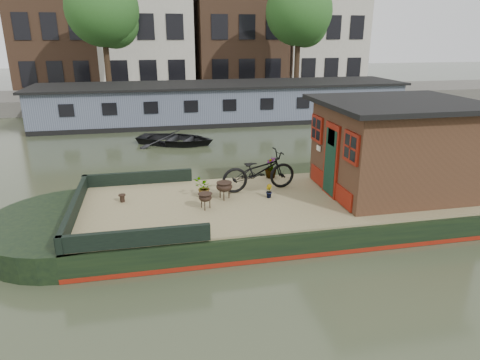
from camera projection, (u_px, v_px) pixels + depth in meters
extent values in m
plane|color=#2C3521|center=(312.00, 219.00, 11.39)|extent=(120.00, 120.00, 0.00)
cube|color=black|center=(313.00, 208.00, 11.30)|extent=(12.00, 4.00, 0.60)
cylinder|color=black|center=(74.00, 228.00, 10.13)|extent=(4.00, 4.00, 0.60)
cube|color=maroon|center=(312.00, 217.00, 11.38)|extent=(12.02, 4.02, 0.10)
cube|color=#867C53|center=(314.00, 197.00, 11.19)|extent=(11.80, 3.80, 0.05)
cube|color=black|center=(75.00, 208.00, 9.98)|extent=(0.12, 4.00, 0.35)
cube|color=black|center=(138.00, 178.00, 12.03)|extent=(3.00, 0.12, 0.35)
cube|color=black|center=(135.00, 238.00, 8.48)|extent=(3.00, 0.12, 0.35)
cube|color=#301E13|center=(395.00, 149.00, 11.24)|extent=(3.50, 3.00, 2.30)
cube|color=black|center=(400.00, 103.00, 10.85)|extent=(4.00, 3.50, 0.12)
cube|color=maroon|center=(331.00, 160.00, 10.96)|extent=(0.06, 0.80, 1.90)
cube|color=black|center=(330.00, 162.00, 10.97)|extent=(0.04, 0.64, 1.70)
cube|color=maroon|center=(351.00, 147.00, 9.79)|extent=(0.06, 0.72, 0.72)
cube|color=maroon|center=(317.00, 129.00, 11.74)|extent=(0.06, 0.72, 0.72)
imported|color=black|center=(259.00, 171.00, 11.45)|extent=(2.12, 0.94, 1.08)
imported|color=brown|center=(269.00, 191.00, 11.03)|extent=(0.18, 0.21, 0.35)
imported|color=brown|center=(204.00, 188.00, 11.02)|extent=(0.60, 0.59, 0.50)
imported|color=brown|center=(271.00, 168.00, 12.53)|extent=(0.37, 0.37, 0.62)
cylinder|color=black|center=(122.00, 198.00, 10.76)|extent=(0.17, 0.17, 0.20)
cylinder|color=black|center=(79.00, 241.00, 8.49)|extent=(0.20, 0.20, 0.23)
imported|color=black|center=(176.00, 136.00, 19.06)|extent=(4.20, 3.71, 0.72)
cube|color=slate|center=(223.00, 103.00, 24.04)|extent=(20.00, 4.00, 2.00)
cube|color=black|center=(223.00, 84.00, 23.70)|extent=(20.40, 4.40, 0.12)
cube|color=black|center=(223.00, 119.00, 24.33)|extent=(20.00, 4.05, 0.24)
cube|color=#47443F|center=(208.00, 97.00, 30.24)|extent=(60.00, 6.00, 0.90)
cylinder|color=#332316|center=(107.00, 64.00, 26.80)|extent=(0.36, 0.36, 4.00)
sphere|color=#234818|center=(102.00, 9.00, 25.77)|extent=(4.40, 4.40, 4.40)
sphere|color=#234818|center=(114.00, 24.00, 26.42)|extent=(3.00, 3.00, 3.00)
cylinder|color=#332316|center=(297.00, 62.00, 29.23)|extent=(0.36, 0.36, 4.00)
sphere|color=#234818|center=(299.00, 12.00, 28.20)|extent=(4.40, 4.40, 4.40)
sphere|color=#234818|center=(305.00, 25.00, 28.85)|extent=(3.00, 3.00, 3.00)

